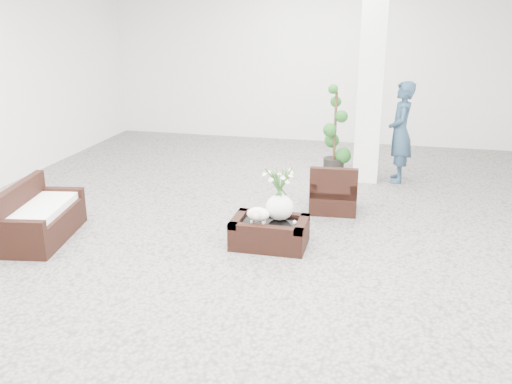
% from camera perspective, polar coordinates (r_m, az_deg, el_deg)
% --- Properties ---
extents(ground, '(11.00, 11.00, 0.00)m').
position_cam_1_polar(ground, '(7.18, 0.19, -4.46)').
color(ground, gray).
rests_on(ground, ground).
extents(column, '(0.40, 0.40, 3.50)m').
position_cam_1_polar(column, '(9.30, 11.67, 11.61)').
color(column, white).
rests_on(column, ground).
extents(coffee_table, '(0.90, 0.60, 0.31)m').
position_cam_1_polar(coffee_table, '(6.83, 1.39, -4.25)').
color(coffee_table, black).
rests_on(coffee_table, ground).
extents(sheep_figurine, '(0.28, 0.23, 0.21)m').
position_cam_1_polar(sheep_figurine, '(6.67, 0.22, -2.41)').
color(sheep_figurine, white).
rests_on(sheep_figurine, coffee_table).
extents(planter_narcissus, '(0.44, 0.44, 0.80)m').
position_cam_1_polar(planter_narcissus, '(6.71, 2.44, 0.38)').
color(planter_narcissus, white).
rests_on(planter_narcissus, coffee_table).
extents(tealight, '(0.04, 0.04, 0.03)m').
position_cam_1_polar(tealight, '(6.74, 3.94, -3.06)').
color(tealight, white).
rests_on(tealight, coffee_table).
extents(armchair, '(0.69, 0.67, 0.70)m').
position_cam_1_polar(armchair, '(8.03, 7.93, 0.52)').
color(armchair, black).
rests_on(armchair, ground).
extents(loveseat, '(0.85, 1.41, 0.71)m').
position_cam_1_polar(loveseat, '(7.46, -21.01, -1.94)').
color(loveseat, black).
rests_on(loveseat, ground).
extents(topiary, '(0.40, 0.40, 1.51)m').
position_cam_1_polar(topiary, '(9.86, 8.04, 6.29)').
color(topiary, '#1B4D18').
rests_on(topiary, ground).
extents(shopper, '(0.42, 0.62, 1.66)m').
position_cam_1_polar(shopper, '(9.49, 14.47, 5.89)').
color(shopper, navy).
rests_on(shopper, ground).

